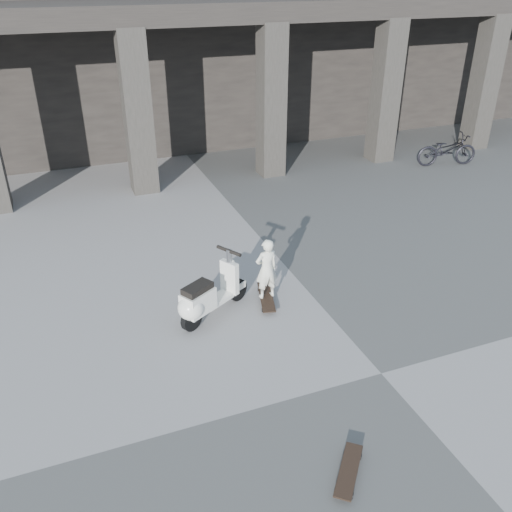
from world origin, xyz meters
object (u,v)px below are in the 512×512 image
object	(u,v)px
longboard	(266,297)
child	(267,269)
skateboard_spare	(349,471)
scooter	(204,299)
bicycle	(447,150)

from	to	relation	value
longboard	child	xyz separation A→B (m)	(0.00, -0.00, 0.58)
longboard	skateboard_spare	bearing A→B (deg)	-172.14
skateboard_spare	scooter	distance (m)	3.67
longboard	child	distance (m)	0.58
skateboard_spare	child	distance (m)	3.86
skateboard_spare	scooter	world-z (taller)	scooter
scooter	skateboard_spare	bearing A→B (deg)	-109.75
longboard	skateboard_spare	distance (m)	3.82
skateboard_spare	longboard	bearing A→B (deg)	32.41
child	bicycle	distance (m)	9.14
bicycle	skateboard_spare	bearing A→B (deg)	149.36
skateboard_spare	scooter	xyz separation A→B (m)	(-0.67, 3.59, 0.36)
skateboard_spare	scooter	bearing A→B (deg)	50.71
skateboard_spare	bicycle	distance (m)	11.97
scooter	bicycle	xyz separation A→B (m)	(8.90, 5.10, 0.04)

